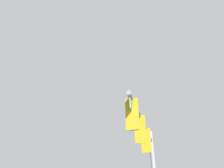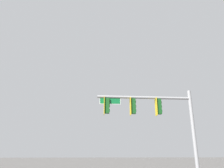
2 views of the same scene
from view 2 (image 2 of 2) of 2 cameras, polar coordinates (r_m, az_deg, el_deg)
name	(u,v)px [view 2 (image 2 of 2)]	position (r m, az deg, el deg)	size (l,w,h in m)	color
signal_pole_near	(155,112)	(16.26, 11.20, -7.26)	(7.01, 1.25, 5.95)	gray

